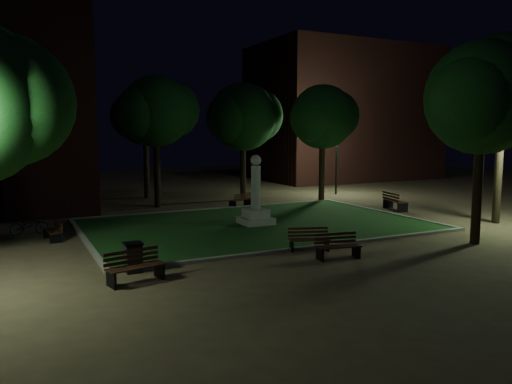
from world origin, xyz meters
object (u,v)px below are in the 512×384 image
bench_far_side (241,200)px  bicycle (29,225)px  trash_bin (133,257)px  monument (256,205)px  bench_right_side (394,202)px  bench_left_side (54,231)px  bench_west_near (135,267)px  bench_near_left (309,240)px  bench_near_right (338,247)px

bench_far_side → bicycle: 11.67m
trash_bin → monument: bearing=37.6°
monument → bench_right_side: (8.91, 0.67, -0.49)m
bench_left_side → bench_west_near: bearing=5.5°
monument → bicycle: (-9.50, 2.46, -0.57)m
bench_near_left → bench_west_near: (-6.60, -1.08, 0.05)m
bench_right_side → bench_far_side: bearing=68.5°
monument → bench_near_right: (-0.19, -6.70, -0.55)m
bench_left_side → trash_bin: 6.30m
bench_right_side → trash_bin: 16.85m
bench_near_left → bench_near_right: bench_near_right is taller
bench_left_side → trash_bin: (1.82, -6.03, 0.12)m
bench_west_near → bench_left_side: size_ratio=1.24×
bench_near_right → bicycle: bearing=145.0°
bench_near_left → bench_far_side: bearing=98.3°
monument → trash_bin: monument is taller
bench_west_near → trash_bin: bearing=67.4°
bench_near_right → bench_west_near: (-6.85, 0.35, 0.03)m
bench_far_side → trash_bin: size_ratio=1.66×
bench_left_side → bench_far_side: size_ratio=0.92×
trash_bin → bicycle: (-2.66, 7.74, -0.09)m
monument → bench_west_near: monument is taller
bench_near_right → bench_west_near: 6.86m
bench_near_right → bench_left_side: bearing=148.2°
monument → bench_west_near: bearing=-138.0°
bench_west_near → trash_bin: 1.08m
bench_near_right → bicycle: (-9.32, 9.16, -0.02)m
bench_west_near → bicycle: bench_west_near is taller
trash_bin → bicycle: 8.18m
bench_left_side → trash_bin: trash_bin is taller
bench_far_side → bench_west_near: bearing=28.9°
monument → bench_near_right: 6.72m
monument → bicycle: size_ratio=2.16×
monument → bench_left_side: monument is taller
monument → bench_near_right: size_ratio=1.96×
bench_near_right → trash_bin: (-6.66, 1.42, 0.07)m
bicycle → bench_near_left: bearing=-128.8°
bench_left_side → bicycle: bearing=-161.2°
bench_near_right → bench_right_side: size_ratio=0.86×
trash_bin → bicycle: trash_bin is taller
bench_right_side → bench_far_side: (-7.15, 4.83, -0.08)m
monument → bench_far_side: 5.80m
bench_right_side → trash_bin: size_ratio=2.03×
bench_west_near → bicycle: (-2.46, 8.81, -0.05)m
bench_left_side → trash_bin: size_ratio=1.53×
bench_west_near → bench_left_side: bench_west_near is taller
bench_near_right → bench_left_side: size_ratio=1.14×
trash_bin → bench_near_right: bearing=-12.0°
monument → bench_near_right: monument is taller
bench_near_right → bench_left_side: bench_near_right is taller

